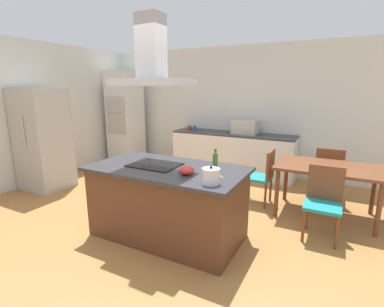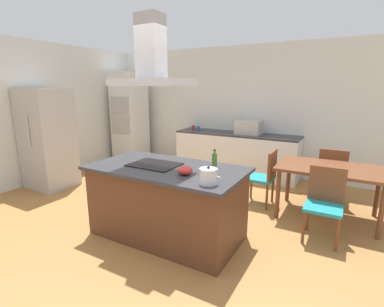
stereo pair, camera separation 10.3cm
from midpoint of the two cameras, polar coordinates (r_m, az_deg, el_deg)
The scene contains 19 objects.
ground at distance 4.97m, azimuth 4.01°, elevation -8.55°, with size 16.00×16.00×0.00m, color #AD753D.
wall_back at distance 6.28m, azimuth 10.73°, elevation 8.48°, with size 7.20×0.10×2.70m, color silver.
wall_left at distance 6.50m, azimuth -27.19°, elevation 7.42°, with size 0.10×8.80×2.70m, color silver.
kitchen_island at distance 3.58m, azimuth -5.77°, elevation -9.64°, with size 1.90×1.02×0.90m.
cooktop at distance 3.52m, azimuth -8.34°, elevation -2.27°, with size 0.60×0.44×0.01m, color black.
tea_kettle at distance 2.81m, azimuth 2.81°, elevation -4.57°, with size 0.23×0.18×0.18m.
olive_oil_bottle at distance 3.35m, azimuth 3.82°, elevation -1.36°, with size 0.06×0.06×0.23m.
mixing_bowl at distance 3.11m, azimuth -2.06°, elevation -3.42°, with size 0.17×0.17×0.09m, color red.
back_counter at distance 6.13m, azimuth 7.60°, elevation -0.03°, with size 2.59×0.62×0.90m.
countertop_microwave at distance 5.94m, azimuth 10.18°, elevation 5.24°, with size 0.50×0.38×0.28m, color #B2AFAA.
coffee_mug_red at distance 6.48m, azimuth -0.90°, elevation 5.24°, with size 0.08×0.08×0.09m, color red.
coffee_mug_blue at distance 6.40m, azimuth 0.08°, elevation 5.14°, with size 0.08×0.08×0.09m, color #2D56B2.
wall_oven_stack at distance 7.21m, azimuth -13.66°, elevation 6.92°, with size 0.70×0.66×2.20m.
refrigerator at distance 5.87m, azimuth -28.23°, elevation 2.49°, with size 0.80×0.73×1.82m.
dining_table at distance 4.46m, azimuth 25.08°, elevation -3.32°, with size 1.40×0.90×0.75m.
chair_facing_island at distance 3.87m, azimuth 24.30°, elevation -8.12°, with size 0.42×0.42×0.89m.
chair_at_left_end at distance 4.62m, azimuth 13.50°, elevation -3.93°, with size 0.42×0.42×0.89m.
chair_facing_back_wall at distance 5.14m, azimuth 25.33°, elevation -3.11°, with size 0.42×0.42×0.89m.
range_hood at distance 3.41m, azimuth -9.03°, elevation 17.49°, with size 0.90×0.55×0.78m.
Camera 1 is at (1.79, -2.76, 1.83)m, focal length 26.50 mm.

